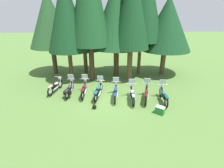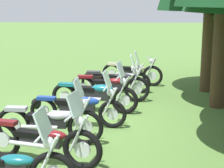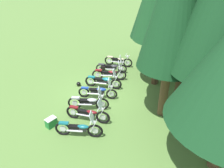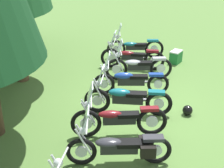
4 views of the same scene
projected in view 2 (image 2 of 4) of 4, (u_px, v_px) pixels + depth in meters
ground_plane at (87, 118)px, 9.30m from camera, size 80.00×80.00×0.00m
motorcycle_0 at (132, 72)px, 12.86m from camera, size 0.79×2.14×1.01m
motorcycle_1 at (115, 79)px, 11.78m from camera, size 0.66×2.24×1.34m
motorcycle_2 at (111, 85)px, 10.74m from camera, size 0.73×2.34×1.38m
motorcycle_3 at (95, 94)px, 9.74m from camera, size 0.77×2.37×1.37m
motorcycle_4 at (79, 107)px, 8.60m from camera, size 0.69×2.32×1.34m
motorcycle_5 at (50, 121)px, 7.55m from camera, size 0.77×2.27×1.39m
motorcycle_6 at (43, 140)px, 6.60m from camera, size 0.89×2.29×1.38m
motorcycle_7 at (6, 166)px, 5.54m from camera, size 0.68×2.25×1.38m
dropped_helmet at (36, 103)px, 10.12m from camera, size 0.28×0.28×0.28m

